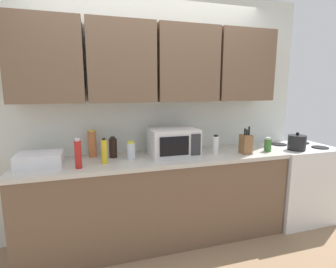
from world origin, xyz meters
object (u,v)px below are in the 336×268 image
(knife_block, at_px, (246,144))
(bottle_soy_dark, at_px, (113,148))
(bottle_green_oil, at_px, (268,145))
(bottle_clear_tall, at_px, (131,151))
(bottle_red_sauce, at_px, (78,154))
(microwave, at_px, (173,142))
(dish_rack, at_px, (40,160))
(stove_range, at_px, (296,182))
(bottle_yellow_mustard, at_px, (104,151))
(bottle_white_jar, at_px, (216,145))
(bottle_spice_jar, at_px, (92,144))
(kettle, at_px, (297,142))

(knife_block, distance_m, bottle_soy_dark, 1.38)
(bottle_green_oil, bearing_deg, bottle_clear_tall, 175.45)
(bottle_green_oil, distance_m, bottle_red_sauce, 1.96)
(microwave, xyz_separation_m, dish_rack, (-1.24, -0.01, -0.08))
(bottle_soy_dark, bearing_deg, stove_range, -3.50)
(bottle_yellow_mustard, relative_size, bottle_white_jar, 1.17)
(bottle_green_oil, bearing_deg, knife_block, -178.23)
(stove_range, distance_m, bottle_green_oil, 0.74)
(bottle_spice_jar, height_order, bottle_soy_dark, bottle_spice_jar)
(microwave, xyz_separation_m, bottle_red_sauce, (-0.92, -0.18, -0.01))
(microwave, height_order, dish_rack, microwave)
(kettle, xyz_separation_m, bottle_green_oil, (-0.35, 0.04, -0.02))
(dish_rack, bearing_deg, stove_range, -0.41)
(bottle_clear_tall, height_order, bottle_green_oil, bottle_clear_tall)
(dish_rack, xyz_separation_m, knife_block, (2.00, -0.13, 0.04))
(bottle_green_oil, height_order, bottle_spice_jar, bottle_spice_jar)
(bottle_soy_dark, bearing_deg, microwave, -9.57)
(dish_rack, bearing_deg, bottle_soy_dark, 9.91)
(knife_block, relative_size, bottle_yellow_mustard, 1.22)
(bottle_white_jar, distance_m, bottle_spice_jar, 1.27)
(dish_rack, distance_m, bottle_clear_tall, 0.81)
(bottle_green_oil, bearing_deg, bottle_yellow_mustard, 178.70)
(microwave, relative_size, bottle_red_sauce, 1.81)
(bottle_green_oil, bearing_deg, bottle_soy_dark, 171.98)
(microwave, xyz_separation_m, bottle_yellow_mustard, (-0.69, -0.09, -0.03))
(kettle, height_order, microwave, microwave)
(knife_block, distance_m, bottle_yellow_mustard, 1.45)
(microwave, bearing_deg, bottle_clear_tall, -178.30)
(microwave, height_order, bottle_red_sauce, microwave)
(knife_block, relative_size, bottle_soy_dark, 1.37)
(dish_rack, xyz_separation_m, bottle_yellow_mustard, (0.55, -0.08, 0.05))
(bottle_clear_tall, bearing_deg, bottle_red_sauce, -161.10)
(dish_rack, bearing_deg, microwave, 0.53)
(microwave, height_order, bottle_yellow_mustard, microwave)
(microwave, bearing_deg, bottle_yellow_mustard, -172.50)
(stove_range, distance_m, bottle_white_jar, 1.25)
(kettle, relative_size, bottle_red_sauce, 0.72)
(bottle_white_jar, bearing_deg, knife_block, -13.92)
(dish_rack, distance_m, bottle_red_sauce, 0.37)
(knife_block, xyz_separation_m, bottle_white_jar, (-0.31, 0.08, -0.01))
(stove_range, distance_m, dish_rack, 2.86)
(dish_rack, xyz_separation_m, bottle_soy_dark, (0.65, 0.11, 0.04))
(bottle_clear_tall, bearing_deg, kettle, -4.95)
(stove_range, relative_size, microwave, 1.90)
(bottle_red_sauce, bearing_deg, dish_rack, 153.26)
(bottle_spice_jar, bearing_deg, kettle, -9.24)
(bottle_clear_tall, height_order, bottle_spice_jar, bottle_spice_jar)
(stove_range, height_order, bottle_clear_tall, bottle_clear_tall)
(bottle_green_oil, xyz_separation_m, bottle_yellow_mustard, (-1.74, 0.04, 0.04))
(knife_block, xyz_separation_m, bottle_spice_jar, (-1.56, 0.32, 0.03))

